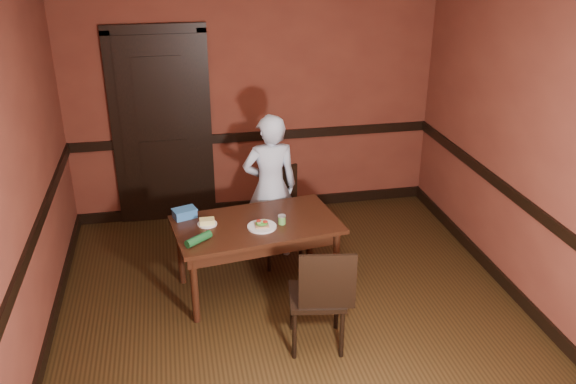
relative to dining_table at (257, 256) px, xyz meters
name	(u,v)px	position (x,y,z in m)	size (l,w,h in m)	color
floor	(296,323)	(0.24, -0.59, -0.33)	(4.00, 4.50, 0.01)	black
wall_back	(254,96)	(0.24, 1.66, 1.02)	(4.00, 0.02, 2.70)	#5C271C
wall_front	(409,375)	(0.24, -2.84, 1.02)	(4.00, 0.02, 2.70)	#5C271C
wall_left	(14,196)	(-1.76, -0.59, 1.02)	(0.02, 4.50, 2.70)	#5C271C
wall_right	(539,156)	(2.24, -0.59, 1.02)	(0.02, 4.50, 2.70)	#5C271C
dado_back	(255,136)	(0.24, 1.64, 0.57)	(4.00, 0.03, 0.10)	black
dado_left	(28,252)	(-1.75, -0.59, 0.57)	(0.03, 4.50, 0.10)	black
dado_right	(528,206)	(2.22, -0.59, 0.57)	(0.03, 4.50, 0.10)	black
baseboard_back	(257,205)	(0.24, 1.64, -0.27)	(4.00, 0.03, 0.12)	black
baseboard_left	(47,346)	(-1.75, -0.59, -0.27)	(0.03, 4.50, 0.12)	black
baseboard_right	(513,291)	(2.22, -0.59, -0.27)	(0.03, 4.50, 0.12)	black
door	(162,126)	(-0.76, 1.62, 0.76)	(1.05, 0.07, 2.20)	black
dining_table	(257,256)	(0.00, 0.00, 0.00)	(1.43, 0.80, 0.67)	black
chair_far	(275,218)	(0.26, 0.50, 0.11)	(0.42, 0.42, 0.90)	black
chair_near	(317,294)	(0.34, -0.87, 0.12)	(0.42, 0.42, 0.91)	black
person	(270,187)	(0.23, 0.60, 0.40)	(0.53, 0.35, 1.46)	#ADC0D7
sandwich_plate	(262,226)	(0.03, -0.10, 0.35)	(0.25, 0.25, 0.06)	silver
sauce_jar	(282,220)	(0.22, -0.06, 0.38)	(0.07, 0.07, 0.08)	#529441
cheese_saucer	(207,222)	(-0.42, 0.05, 0.36)	(0.17, 0.17, 0.05)	silver
food_tub	(185,213)	(-0.61, 0.23, 0.38)	(0.24, 0.20, 0.09)	#336FB4
wrapped_veg	(199,239)	(-0.52, -0.27, 0.37)	(0.07, 0.07, 0.25)	#154A20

